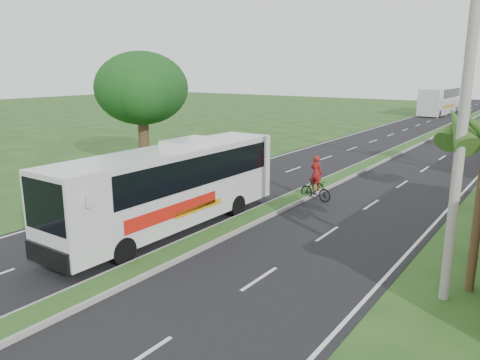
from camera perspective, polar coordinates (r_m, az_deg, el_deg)
The scene contains 10 objects.
ground at distance 16.93m, azimuth -7.76°, elevation -8.98°, with size 180.00×180.00×0.00m, color #23471A.
road_asphalt at distance 33.80m, azimuth 15.85°, elevation 1.97°, with size 14.00×160.00×0.02m, color black.
median_strip at distance 33.78m, azimuth 15.86°, elevation 2.13°, with size 1.20×160.00×0.18m.
lane_edge_left at distance 36.49m, azimuth 5.89°, elevation 3.21°, with size 0.12×160.00×0.01m, color silver.
lane_edge_right at distance 32.30m, azimuth 27.09°, elevation 0.46°, with size 0.12×160.00×0.01m, color silver.
shade_tree at distance 31.36m, azimuth -12.03°, elevation 10.59°, with size 6.30×6.00×7.54m.
utility_pole_a at distance 13.61m, azimuth 25.80°, elevation 8.97°, with size 1.60×0.28×11.00m.
coach_bus_main at distance 18.89m, azimuth -8.23°, elevation -0.29°, with size 2.43×11.18×3.61m.
coach_bus_far at distance 74.07m, azimuth 23.23°, elevation 9.03°, with size 3.06×12.96×3.76m.
motorcyclist at distance 23.46m, azimuth 9.22°, elevation -0.55°, with size 1.79×0.71×2.29m.
Camera 1 is at (10.75, -11.40, 6.42)m, focal length 35.00 mm.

